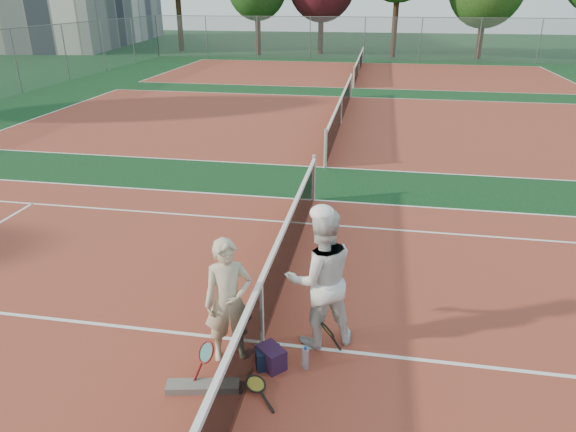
{
  "coord_description": "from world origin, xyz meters",
  "views": [
    {
      "loc": [
        1.37,
        -5.71,
        4.46
      ],
      "look_at": [
        0.0,
        2.06,
        1.05
      ],
      "focal_mm": 32.0,
      "sensor_mm": 36.0,
      "label": 1
    }
  ],
  "objects_px": {
    "player_a": "(228,301)",
    "racket_spare": "(256,385)",
    "racket_red": "(207,362)",
    "racket_black_held": "(327,340)",
    "sports_bag_navy": "(268,358)",
    "water_bottle": "(305,359)",
    "net_main": "(262,312)",
    "sports_bag_purple": "(271,357)",
    "player_b": "(320,278)"
  },
  "relations": [
    {
      "from": "racket_black_held",
      "to": "sports_bag_navy",
      "type": "xyz_separation_m",
      "value": [
        -0.73,
        -0.34,
        -0.14
      ]
    },
    {
      "from": "net_main",
      "to": "sports_bag_purple",
      "type": "height_order",
      "value": "net_main"
    },
    {
      "from": "net_main",
      "to": "water_bottle",
      "type": "height_order",
      "value": "net_main"
    },
    {
      "from": "net_main",
      "to": "sports_bag_navy",
      "type": "bearing_deg",
      "value": -68.01
    },
    {
      "from": "sports_bag_navy",
      "to": "racket_red",
      "type": "bearing_deg",
      "value": -153.4
    },
    {
      "from": "player_a",
      "to": "racket_red",
      "type": "distance_m",
      "value": 0.79
    },
    {
      "from": "player_b",
      "to": "water_bottle",
      "type": "distance_m",
      "value": 1.05
    },
    {
      "from": "player_a",
      "to": "racket_spare",
      "type": "xyz_separation_m",
      "value": [
        0.47,
        -0.57,
        -0.8
      ]
    },
    {
      "from": "racket_spare",
      "to": "racket_red",
      "type": "bearing_deg",
      "value": 42.56
    },
    {
      "from": "racket_red",
      "to": "player_a",
      "type": "bearing_deg",
      "value": 15.46
    },
    {
      "from": "racket_black_held",
      "to": "player_a",
      "type": "bearing_deg",
      "value": -31.69
    },
    {
      "from": "player_b",
      "to": "racket_spare",
      "type": "bearing_deg",
      "value": 37.39
    },
    {
      "from": "net_main",
      "to": "sports_bag_navy",
      "type": "height_order",
      "value": "net_main"
    },
    {
      "from": "net_main",
      "to": "sports_bag_navy",
      "type": "distance_m",
      "value": 0.63
    },
    {
      "from": "player_b",
      "to": "sports_bag_purple",
      "type": "height_order",
      "value": "player_b"
    },
    {
      "from": "racket_spare",
      "to": "sports_bag_purple",
      "type": "height_order",
      "value": "sports_bag_purple"
    },
    {
      "from": "player_a",
      "to": "racket_black_held",
      "type": "distance_m",
      "value": 1.41
    },
    {
      "from": "net_main",
      "to": "racket_spare",
      "type": "height_order",
      "value": "net_main"
    },
    {
      "from": "player_a",
      "to": "racket_spare",
      "type": "distance_m",
      "value": 1.09
    },
    {
      "from": "net_main",
      "to": "racket_black_held",
      "type": "height_order",
      "value": "net_main"
    },
    {
      "from": "player_a",
      "to": "sports_bag_navy",
      "type": "relative_size",
      "value": 5.23
    },
    {
      "from": "racket_red",
      "to": "racket_spare",
      "type": "bearing_deg",
      "value": -62.82
    },
    {
      "from": "racket_black_held",
      "to": "water_bottle",
      "type": "distance_m",
      "value": 0.4
    },
    {
      "from": "player_a",
      "to": "racket_spare",
      "type": "bearing_deg",
      "value": -73.51
    },
    {
      "from": "sports_bag_navy",
      "to": "water_bottle",
      "type": "height_order",
      "value": "water_bottle"
    },
    {
      "from": "racket_spare",
      "to": "water_bottle",
      "type": "xyz_separation_m",
      "value": [
        0.54,
        0.49,
        0.1
      ]
    },
    {
      "from": "racket_red",
      "to": "water_bottle",
      "type": "height_order",
      "value": "racket_red"
    },
    {
      "from": "racket_red",
      "to": "sports_bag_purple",
      "type": "bearing_deg",
      "value": -29.68
    },
    {
      "from": "player_a",
      "to": "player_b",
      "type": "height_order",
      "value": "player_b"
    },
    {
      "from": "water_bottle",
      "to": "racket_red",
      "type": "bearing_deg",
      "value": -161.18
    },
    {
      "from": "player_a",
      "to": "sports_bag_navy",
      "type": "height_order",
      "value": "player_a"
    },
    {
      "from": "racket_black_held",
      "to": "racket_spare",
      "type": "height_order",
      "value": "racket_black_held"
    },
    {
      "from": "net_main",
      "to": "player_a",
      "type": "distance_m",
      "value": 0.6
    },
    {
      "from": "player_a",
      "to": "player_b",
      "type": "xyz_separation_m",
      "value": [
        1.12,
        0.55,
        0.13
      ]
    },
    {
      "from": "racket_black_held",
      "to": "water_bottle",
      "type": "height_order",
      "value": "racket_black_held"
    },
    {
      "from": "racket_black_held",
      "to": "sports_bag_purple",
      "type": "bearing_deg",
      "value": -15.18
    },
    {
      "from": "player_a",
      "to": "racket_red",
      "type": "height_order",
      "value": "player_a"
    },
    {
      "from": "sports_bag_navy",
      "to": "player_b",
      "type": "bearing_deg",
      "value": 49.68
    },
    {
      "from": "water_bottle",
      "to": "sports_bag_navy",
      "type": "bearing_deg",
      "value": -174.14
    },
    {
      "from": "racket_black_held",
      "to": "sports_bag_purple",
      "type": "distance_m",
      "value": 0.77
    },
    {
      "from": "player_b",
      "to": "sports_bag_navy",
      "type": "xyz_separation_m",
      "value": [
        -0.58,
        -0.68,
        -0.86
      ]
    },
    {
      "from": "racket_spare",
      "to": "player_b",
      "type": "bearing_deg",
      "value": -69.81
    },
    {
      "from": "player_a",
      "to": "racket_spare",
      "type": "height_order",
      "value": "player_a"
    },
    {
      "from": "net_main",
      "to": "sports_bag_purple",
      "type": "relative_size",
      "value": 30.3
    },
    {
      "from": "racket_spare",
      "to": "sports_bag_purple",
      "type": "xyz_separation_m",
      "value": [
        0.11,
        0.44,
        0.09
      ]
    },
    {
      "from": "player_b",
      "to": "racket_red",
      "type": "bearing_deg",
      "value": 16.17
    },
    {
      "from": "racket_black_held",
      "to": "player_b",
      "type": "bearing_deg",
      "value": -107.53
    },
    {
      "from": "net_main",
      "to": "racket_spare",
      "type": "bearing_deg",
      "value": -82.42
    },
    {
      "from": "net_main",
      "to": "water_bottle",
      "type": "xyz_separation_m",
      "value": [
        0.67,
        -0.42,
        -0.36
      ]
    },
    {
      "from": "racket_red",
      "to": "water_bottle",
      "type": "bearing_deg",
      "value": -36.42
    }
  ]
}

